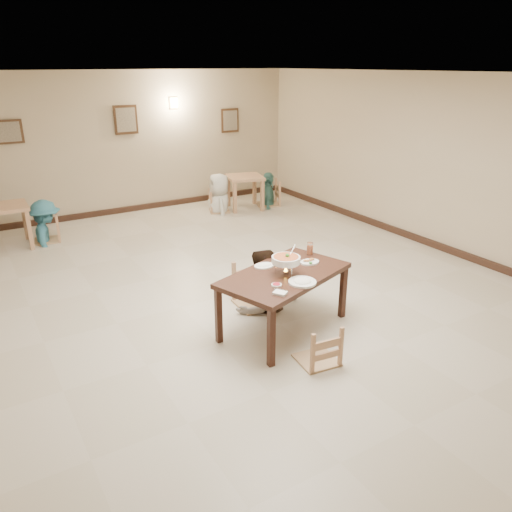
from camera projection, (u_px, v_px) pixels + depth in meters
floor at (238, 293)px, 7.25m from camera, size 10.00×10.00×0.00m
ceiling at (235, 73)px, 6.17m from camera, size 10.00×10.00×0.00m
wall_back at (123, 144)px, 10.70m from camera, size 10.00×0.00×10.00m
wall_right at (438, 163)px, 8.65m from camera, size 0.00×10.00×10.00m
baseboard_back at (129, 209)px, 11.19m from camera, size 8.00×0.06×0.12m
baseboard_right at (426, 241)px, 9.15m from camera, size 0.06×10.00×0.12m
picture_a at (8, 132)px, 9.45m from camera, size 0.55×0.04×0.45m
picture_b at (126, 120)px, 10.53m from camera, size 0.50×0.04×0.60m
picture_c at (230, 120)px, 11.79m from camera, size 0.45×0.04×0.55m
wall_sconce at (174, 103)px, 10.96m from camera, size 0.16×0.05×0.22m
main_table at (284, 279)px, 6.04m from camera, size 1.82×1.38×0.76m
chair_far at (255, 268)px, 6.70m from camera, size 0.51×0.51×1.09m
chair_near at (318, 325)px, 5.43m from camera, size 0.43×0.43×0.91m
main_diner at (261, 251)px, 6.54m from camera, size 0.89×0.74×1.65m
curry_warmer at (286, 260)px, 5.91m from camera, size 0.38×0.34×0.31m
rice_plate_far at (264, 266)px, 6.19m from camera, size 0.26×0.26×0.06m
rice_plate_near at (302, 282)px, 5.72m from camera, size 0.32×0.32×0.07m
fried_plate at (310, 262)px, 6.30m from camera, size 0.25×0.25×0.06m
chili_dish at (276, 285)px, 5.66m from camera, size 0.12×0.12×0.02m
napkin_cutlery at (280, 293)px, 5.46m from camera, size 0.19×0.23×0.03m
drink_glass at (310, 249)px, 6.57m from camera, size 0.08×0.08×0.16m
bg_table_left at (5, 213)px, 8.82m from camera, size 0.79×0.79×0.78m
bg_table_right at (245, 182)px, 11.23m from camera, size 0.92×0.92×0.75m
bg_chair_lr at (44, 216)px, 9.19m from camera, size 0.46×0.46×0.97m
bg_chair_rl at (219, 191)px, 11.06m from camera, size 0.43×0.43×0.92m
bg_chair_rr at (268, 182)px, 11.55m from camera, size 0.51×0.51×1.09m
bg_diner_b at (41, 200)px, 9.08m from camera, size 0.71×1.08×1.57m
bg_diner_c at (219, 174)px, 10.91m from camera, size 0.75×0.95×1.72m
bg_diner_d at (268, 172)px, 11.47m from camera, size 0.79×0.97×1.54m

